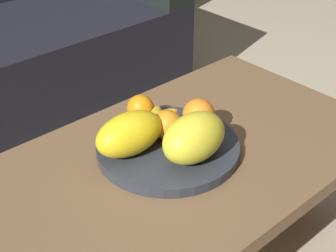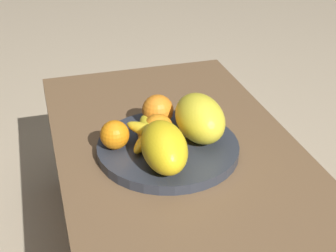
% 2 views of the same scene
% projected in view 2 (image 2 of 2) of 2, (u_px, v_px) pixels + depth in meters
% --- Properties ---
extents(coffee_table, '(1.08, 0.60, 0.39)m').
position_uv_depth(coffee_table, '(181.00, 167.00, 1.24)').
color(coffee_table, brown).
rests_on(coffee_table, ground_plane).
extents(fruit_bowl, '(0.35, 0.35, 0.03)m').
position_uv_depth(fruit_bowl, '(168.00, 148.00, 1.21)').
color(fruit_bowl, '#2E323C').
rests_on(fruit_bowl, coffee_table).
extents(melon_large_front, '(0.18, 0.11, 0.10)m').
position_uv_depth(melon_large_front, '(164.00, 147.00, 1.10)').
color(melon_large_front, yellow).
rests_on(melon_large_front, fruit_bowl).
extents(melon_smaller_beside, '(0.18, 0.12, 0.11)m').
position_uv_depth(melon_smaller_beside, '(200.00, 118.00, 1.20)').
color(melon_smaller_beside, yellow).
rests_on(melon_smaller_beside, fruit_bowl).
extents(orange_front, '(0.07, 0.07, 0.07)m').
position_uv_depth(orange_front, '(158.00, 129.00, 1.20)').
color(orange_front, orange).
rests_on(orange_front, fruit_bowl).
extents(orange_left, '(0.07, 0.07, 0.07)m').
position_uv_depth(orange_left, '(115.00, 135.00, 1.18)').
color(orange_left, orange).
rests_on(orange_left, fruit_bowl).
extents(orange_right, '(0.08, 0.08, 0.08)m').
position_uv_depth(orange_right, '(158.00, 110.00, 1.27)').
color(orange_right, orange).
rests_on(orange_right, fruit_bowl).
extents(banana_bunch, '(0.17, 0.12, 0.06)m').
position_uv_depth(banana_bunch, '(149.00, 137.00, 1.18)').
color(banana_bunch, yellow).
rests_on(banana_bunch, fruit_bowl).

